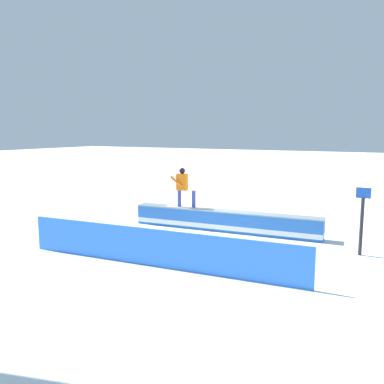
# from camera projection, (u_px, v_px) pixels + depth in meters

# --- Properties ---
(ground_plane) EXTENTS (120.00, 120.00, 0.00)m
(ground_plane) POSITION_uv_depth(u_px,v_px,m) (224.00, 231.00, 14.64)
(ground_plane) COLOR white
(grind_box) EXTENTS (6.91, 1.07, 0.75)m
(grind_box) POSITION_uv_depth(u_px,v_px,m) (224.00, 222.00, 14.59)
(grind_box) COLOR blue
(grind_box) RESTS_ON ground_plane
(snowboarder) EXTENTS (1.55, 0.64, 1.47)m
(snowboarder) POSITION_uv_depth(u_px,v_px,m) (183.00, 186.00, 15.03)
(snowboarder) COLOR silver
(snowboarder) RESTS_ON grind_box
(safety_fence) EXTENTS (8.07, 0.67, 1.01)m
(safety_fence) POSITION_uv_depth(u_px,v_px,m) (156.00, 248.00, 10.71)
(safety_fence) COLOR #347DED
(safety_fence) RESTS_ON ground_plane
(trail_marker) EXTENTS (0.40, 0.10, 1.97)m
(trail_marker) POSITION_uv_depth(u_px,v_px,m) (362.00, 219.00, 11.63)
(trail_marker) COLOR #262628
(trail_marker) RESTS_ON ground_plane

